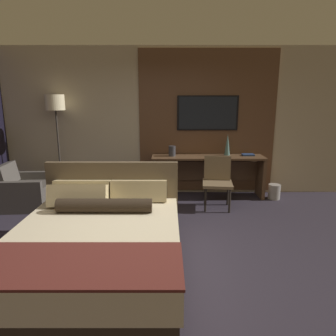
{
  "coord_description": "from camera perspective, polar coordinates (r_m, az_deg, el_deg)",
  "views": [
    {
      "loc": [
        0.16,
        -3.24,
        1.85
      ],
      "look_at": [
        0.15,
        1.01,
        0.86
      ],
      "focal_mm": 32.0,
      "sensor_mm": 36.0,
      "label": 1
    }
  ],
  "objects": [
    {
      "name": "ground_plane",
      "position": [
        3.73,
        -2.47,
        -16.62
      ],
      "size": [
        16.0,
        16.0,
        0.0
      ],
      "primitive_type": "plane",
      "color": "#28232D"
    },
    {
      "name": "wall_back_tv_panel",
      "position": [
        5.85,
        -0.15,
        8.69
      ],
      "size": [
        7.2,
        0.09,
        2.8
      ],
      "color": "#BCAD8E",
      "rests_on": "ground_plane"
    },
    {
      "name": "bed",
      "position": [
        3.46,
        -13.17,
        -13.76
      ],
      "size": [
        1.79,
        2.14,
        1.01
      ],
      "color": "#33281E",
      "rests_on": "ground_plane"
    },
    {
      "name": "desk",
      "position": [
        5.77,
        7.58,
        -0.1
      ],
      "size": [
        2.1,
        0.49,
        0.79
      ],
      "color": "brown",
      "rests_on": "ground_plane"
    },
    {
      "name": "tv",
      "position": [
        5.81,
        7.64,
        10.35
      ],
      "size": [
        1.16,
        0.04,
        0.65
      ],
      "color": "black"
    },
    {
      "name": "desk_chair",
      "position": [
        5.22,
        9.47,
        -1.83
      ],
      "size": [
        0.54,
        0.54,
        0.88
      ],
      "rotation": [
        0.0,
        0.0,
        -0.11
      ],
      "color": "brown",
      "rests_on": "ground_plane"
    },
    {
      "name": "armchair_by_window",
      "position": [
        5.79,
        -25.45,
        -4.15
      ],
      "size": [
        0.83,
        0.84,
        0.77
      ],
      "rotation": [
        0.0,
        0.0,
        1.64
      ],
      "color": "#47423D",
      "rests_on": "ground_plane"
    },
    {
      "name": "floor_lamp",
      "position": [
        5.95,
        -20.51,
        10.11
      ],
      "size": [
        0.34,
        0.34,
        1.92
      ],
      "color": "#282623",
      "rests_on": "ground_plane"
    },
    {
      "name": "vase_tall",
      "position": [
        5.81,
        11.34,
        4.39
      ],
      "size": [
        0.11,
        0.11,
        0.41
      ],
      "color": "#4C706B",
      "rests_on": "desk"
    },
    {
      "name": "vase_short",
      "position": [
        5.63,
        0.88,
        3.26
      ],
      "size": [
        0.13,
        0.13,
        0.19
      ],
      "color": "#333338",
      "rests_on": "desk"
    },
    {
      "name": "book",
      "position": [
        5.89,
        15.1,
        2.45
      ],
      "size": [
        0.22,
        0.15,
        0.03
      ],
      "color": "navy",
      "rests_on": "desk"
    },
    {
      "name": "waste_bin",
      "position": [
        5.99,
        19.66,
        -4.27
      ],
      "size": [
        0.22,
        0.22,
        0.28
      ],
      "color": "gray",
      "rests_on": "ground_plane"
    }
  ]
}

